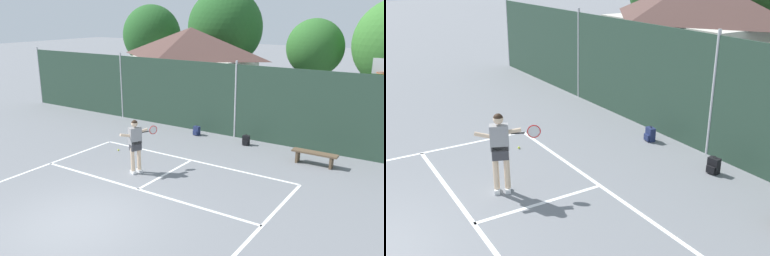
# 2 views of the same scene
# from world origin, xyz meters

# --- Properties ---
(chainlink_fence) EXTENTS (26.09, 0.09, 3.32)m
(chainlink_fence) POSITION_xyz_m (-0.00, 9.00, 1.59)
(chainlink_fence) COLOR #284233
(chainlink_fence) RESTS_ON ground
(clubhouse_building) EXTENTS (7.19, 5.01, 4.43)m
(clubhouse_building) POSITION_xyz_m (-5.43, 13.88, 2.30)
(clubhouse_building) COLOR beige
(clubhouse_building) RESTS_ON ground
(tennis_player) EXTENTS (0.52, 1.38, 1.85)m
(tennis_player) POSITION_xyz_m (-0.91, 3.49, 1.11)
(tennis_player) COLOR silver
(tennis_player) RESTS_ON ground
(tennis_ball) EXTENTS (0.07, 0.07, 0.07)m
(tennis_ball) POSITION_xyz_m (-3.00, 4.84, 0.03)
(tennis_ball) COLOR #CCE033
(tennis_ball) RESTS_ON ground
(backpack_navy) EXTENTS (0.30, 0.28, 0.46)m
(backpack_navy) POSITION_xyz_m (-1.53, 8.30, 0.19)
(backpack_navy) COLOR navy
(backpack_navy) RESTS_ON ground
(backpack_black) EXTENTS (0.30, 0.28, 0.46)m
(backpack_black) POSITION_xyz_m (0.92, 8.22, 0.19)
(backpack_black) COLOR black
(backpack_black) RESTS_ON ground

